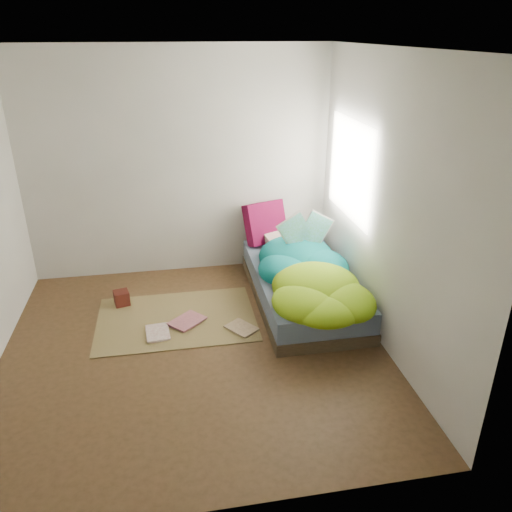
% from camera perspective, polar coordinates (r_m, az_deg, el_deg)
% --- Properties ---
extents(ground, '(3.50, 3.50, 0.00)m').
position_cam_1_polar(ground, '(4.78, -7.01, -10.46)').
color(ground, '#412E19').
rests_on(ground, ground).
extents(room_walls, '(3.54, 3.54, 2.62)m').
position_cam_1_polar(room_walls, '(4.08, -8.00, 8.68)').
color(room_walls, '#B5B3AC').
rests_on(room_walls, ground).
extents(bed, '(1.00, 2.00, 0.34)m').
position_cam_1_polar(bed, '(5.47, 5.26, -3.46)').
color(bed, '#332A1C').
rests_on(bed, ground).
extents(duvet, '(0.96, 1.84, 0.34)m').
position_cam_1_polar(duvet, '(5.12, 6.04, -1.22)').
color(duvet, '#076A76').
rests_on(duvet, bed).
extents(rug, '(1.60, 1.10, 0.01)m').
position_cam_1_polar(rug, '(5.23, -9.07, -7.11)').
color(rug, brown).
rests_on(rug, ground).
extents(pillow_floral, '(0.71, 0.52, 0.14)m').
position_cam_1_polar(pillow_floral, '(6.06, 3.90, 2.03)').
color(pillow_floral, white).
rests_on(pillow_floral, bed).
extents(pillow_magenta, '(0.52, 0.32, 0.50)m').
position_cam_1_polar(pillow_magenta, '(6.04, 1.07, 3.84)').
color(pillow_magenta, '#540522').
rests_on(pillow_magenta, bed).
extents(open_book, '(0.52, 0.16, 0.31)m').
position_cam_1_polar(open_book, '(5.42, 5.73, 4.00)').
color(open_book, '#2B8632').
rests_on(open_book, duvet).
extents(wooden_box, '(0.18, 0.18, 0.15)m').
position_cam_1_polar(wooden_box, '(5.57, -15.11, -4.64)').
color(wooden_box, '#3A140D').
rests_on(wooden_box, rug).
extents(floor_book_a, '(0.25, 0.32, 0.02)m').
position_cam_1_polar(floor_book_a, '(5.01, -12.44, -8.74)').
color(floor_book_a, white).
rests_on(floor_book_a, rug).
extents(floor_book_b, '(0.42, 0.42, 0.03)m').
position_cam_1_polar(floor_book_b, '(5.21, -8.89, -6.94)').
color(floor_book_b, '#B1666B').
rests_on(floor_book_b, rug).
extents(floor_book_c, '(0.35, 0.37, 0.02)m').
position_cam_1_polar(floor_book_c, '(4.93, -2.55, -8.74)').
color(floor_book_c, tan).
rests_on(floor_book_c, rug).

